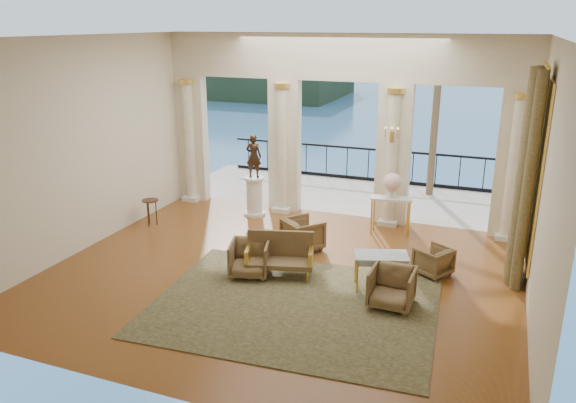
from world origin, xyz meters
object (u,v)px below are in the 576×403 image
at_px(armchair_a, 250,257).
at_px(armchair_c, 433,260).
at_px(pedestal, 254,197).
at_px(console_table, 391,204).
at_px(settee, 280,254).
at_px(armchair_b, 392,286).
at_px(statue, 254,156).
at_px(armchair_d, 303,233).
at_px(game_table, 381,258).
at_px(side_table, 150,203).

height_order(armchair_a, armchair_c, armchair_a).
distance_m(armchair_a, pedestal, 3.61).
bearing_deg(console_table, armchair_a, -132.45).
height_order(settee, console_table, console_table).
bearing_deg(armchair_b, armchair_c, 73.39).
xyz_separation_m(armchair_a, armchair_c, (3.34, 1.33, -0.07)).
height_order(armchair_b, statue, statue).
relative_size(armchair_c, settee, 0.44).
bearing_deg(armchair_b, console_table, 102.99).
xyz_separation_m(armchair_a, armchair_d, (0.52, 1.62, -0.00)).
relative_size(game_table, console_table, 1.12).
height_order(armchair_a, armchair_b, armchair_a).
distance_m(armchair_b, side_table, 6.58).
bearing_deg(pedestal, armchair_d, -41.49).
xyz_separation_m(armchair_c, settee, (-2.80, -1.09, 0.12)).
height_order(armchair_d, game_table, armchair_d).
bearing_deg(statue, armchair_b, 134.66).
distance_m(settee, pedestal, 3.65).
bearing_deg(console_table, game_table, -91.63).
bearing_deg(armchair_b, pedestal, 141.13).
height_order(armchair_a, armchair_d, same).
bearing_deg(pedestal, armchair_a, -67.12).
distance_m(armchair_a, armchair_b, 2.84).
height_order(armchair_d, settee, settee).
relative_size(settee, pedestal, 1.39).
distance_m(armchair_c, settee, 3.00).
bearing_deg(pedestal, settee, -57.81).
height_order(armchair_a, side_table, armchair_a).
bearing_deg(statue, settee, 117.02).
distance_m(armchair_a, console_table, 3.88).
relative_size(armchair_a, statue, 0.71).
xyz_separation_m(armchair_a, armchair_b, (2.83, -0.25, -0.00)).
bearing_deg(console_table, settee, -126.93).
xyz_separation_m(pedestal, side_table, (-2.04, -1.59, 0.07)).
bearing_deg(armchair_d, armchair_b, 179.59).
xyz_separation_m(game_table, statue, (-3.90, 2.95, 0.95)).
relative_size(armchair_b, armchair_d, 1.00).
distance_m(armchair_a, game_table, 2.53).
height_order(settee, statue, statue).
xyz_separation_m(armchair_c, console_table, (-1.23, 1.91, 0.43)).
relative_size(armchair_b, side_table, 1.19).
xyz_separation_m(settee, console_table, (1.57, 3.00, 0.31)).
bearing_deg(settee, armchair_c, 5.76).
xyz_separation_m(armchair_c, statue, (-4.74, 2.00, 1.24)).
xyz_separation_m(statue, side_table, (-2.04, -1.59, -1.00)).
bearing_deg(pedestal, side_table, -142.07).
height_order(pedestal, statue, statue).
xyz_separation_m(settee, side_table, (-3.99, 1.49, 0.12)).
height_order(armchair_d, console_table, console_table).
xyz_separation_m(game_table, pedestal, (-3.90, 2.95, -0.12)).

